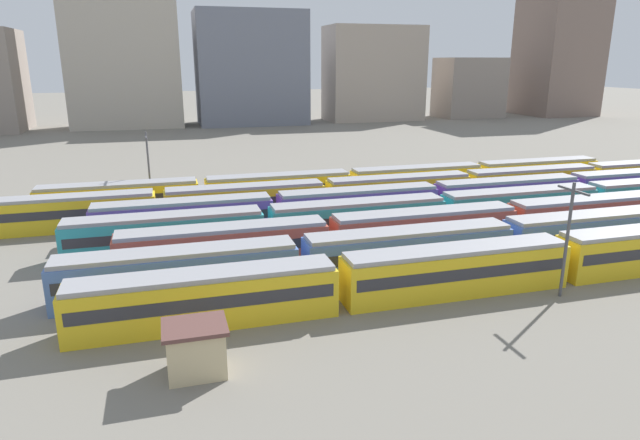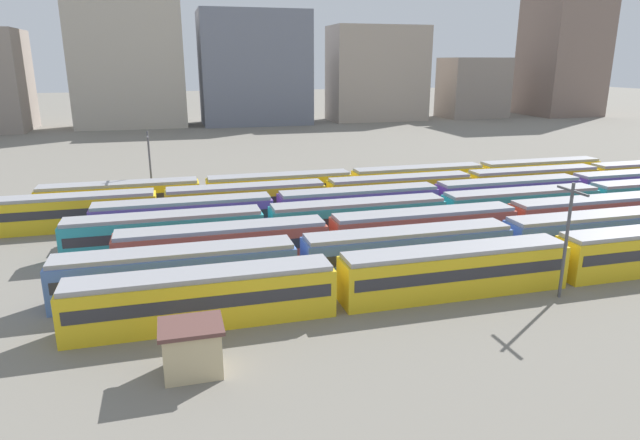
{
  "view_description": "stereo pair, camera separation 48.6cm",
  "coord_description": "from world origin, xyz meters",
  "px_view_note": "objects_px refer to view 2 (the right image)",
  "views": [
    {
      "loc": [
        -2.51,
        -34.89,
        17.22
      ],
      "look_at": [
        11.86,
        15.6,
        2.04
      ],
      "focal_mm": 30.85,
      "sensor_mm": 36.0,
      "label": 1
    },
    {
      "loc": [
        -2.04,
        -35.03,
        17.22
      ],
      "look_at": [
        11.86,
        15.6,
        2.04
      ],
      "focal_mm": 30.85,
      "sensor_mm": 36.0,
      "label": 2
    }
  ],
  "objects_px": {
    "train_track_0": "(455,270)",
    "train_track_3": "(520,206)",
    "train_track_4": "(508,194)",
    "train_track_6": "(351,184)",
    "train_track_5": "(468,186)",
    "train_track_1": "(595,233)",
    "train_track_2": "(511,222)",
    "catenary_pole_0": "(567,235)",
    "catenary_pole_1": "(150,164)",
    "signal_hut": "(192,348)"
  },
  "relations": [
    {
      "from": "train_track_2",
      "to": "catenary_pole_0",
      "type": "height_order",
      "value": "catenary_pole_0"
    },
    {
      "from": "train_track_2",
      "to": "signal_hut",
      "type": "relative_size",
      "value": 20.75
    },
    {
      "from": "train_track_6",
      "to": "catenary_pole_1",
      "type": "bearing_deg",
      "value": 172.46
    },
    {
      "from": "train_track_0",
      "to": "train_track_6",
      "type": "relative_size",
      "value": 0.75
    },
    {
      "from": "signal_hut",
      "to": "catenary_pole_1",
      "type": "bearing_deg",
      "value": 94.03
    },
    {
      "from": "train_track_5",
      "to": "train_track_1",
      "type": "bearing_deg",
      "value": -86.57
    },
    {
      "from": "train_track_3",
      "to": "train_track_6",
      "type": "relative_size",
      "value": 1.25
    },
    {
      "from": "train_track_0",
      "to": "signal_hut",
      "type": "xyz_separation_m",
      "value": [
        -19.91,
        -6.13,
        -0.35
      ]
    },
    {
      "from": "train_track_3",
      "to": "train_track_6",
      "type": "height_order",
      "value": "same"
    },
    {
      "from": "train_track_0",
      "to": "train_track_1",
      "type": "bearing_deg",
      "value": 16.7
    },
    {
      "from": "train_track_5",
      "to": "train_track_6",
      "type": "xyz_separation_m",
      "value": [
        -14.0,
        5.2,
        0.0
      ]
    },
    {
      "from": "train_track_3",
      "to": "catenary_pole_0",
      "type": "distance_m",
      "value": 20.68
    },
    {
      "from": "catenary_pole_1",
      "to": "train_track_2",
      "type": "bearing_deg",
      "value": -34.82
    },
    {
      "from": "train_track_6",
      "to": "catenary_pole_0",
      "type": "distance_m",
      "value": 34.47
    },
    {
      "from": "train_track_2",
      "to": "train_track_3",
      "type": "height_order",
      "value": "same"
    },
    {
      "from": "train_track_2",
      "to": "train_track_3",
      "type": "relative_size",
      "value": 0.8
    },
    {
      "from": "train_track_0",
      "to": "train_track_5",
      "type": "xyz_separation_m",
      "value": [
        16.09,
        26.0,
        0.0
      ]
    },
    {
      "from": "train_track_2",
      "to": "catenary_pole_0",
      "type": "bearing_deg",
      "value": -108.67
    },
    {
      "from": "catenary_pole_0",
      "to": "train_track_6",
      "type": "bearing_deg",
      "value": 98.96
    },
    {
      "from": "train_track_0",
      "to": "train_track_3",
      "type": "distance_m",
      "value": 22.73
    },
    {
      "from": "train_track_6",
      "to": "signal_hut",
      "type": "xyz_separation_m",
      "value": [
        -22.0,
        -37.33,
        -0.35
      ]
    },
    {
      "from": "train_track_0",
      "to": "signal_hut",
      "type": "height_order",
      "value": "train_track_0"
    },
    {
      "from": "train_track_2",
      "to": "train_track_4",
      "type": "xyz_separation_m",
      "value": [
        6.55,
        10.4,
        0.0
      ]
    },
    {
      "from": "catenary_pole_1",
      "to": "train_track_0",
      "type": "bearing_deg",
      "value": -56.57
    },
    {
      "from": "train_track_1",
      "to": "train_track_5",
      "type": "bearing_deg",
      "value": 93.43
    },
    {
      "from": "train_track_1",
      "to": "signal_hut",
      "type": "height_order",
      "value": "train_track_1"
    },
    {
      "from": "train_track_5",
      "to": "train_track_3",
      "type": "bearing_deg",
      "value": -87.56
    },
    {
      "from": "train_track_5",
      "to": "train_track_6",
      "type": "height_order",
      "value": "same"
    },
    {
      "from": "train_track_5",
      "to": "train_track_6",
      "type": "bearing_deg",
      "value": 159.62
    },
    {
      "from": "catenary_pole_1",
      "to": "train_track_6",
      "type": "bearing_deg",
      "value": -7.54
    },
    {
      "from": "train_track_1",
      "to": "train_track_3",
      "type": "height_order",
      "value": "same"
    },
    {
      "from": "train_track_5",
      "to": "signal_hut",
      "type": "xyz_separation_m",
      "value": [
        -36.0,
        -32.13,
        -0.35
      ]
    },
    {
      "from": "train_track_2",
      "to": "catenary_pole_1",
      "type": "bearing_deg",
      "value": 145.18
    },
    {
      "from": "catenary_pole_0",
      "to": "catenary_pole_1",
      "type": "distance_m",
      "value": 47.93
    },
    {
      "from": "train_track_3",
      "to": "train_track_5",
      "type": "xyz_separation_m",
      "value": [
        -0.44,
        10.4,
        0.0
      ]
    },
    {
      "from": "train_track_6",
      "to": "catenary_pole_0",
      "type": "xyz_separation_m",
      "value": [
        5.35,
        -33.92,
        3.06
      ]
    },
    {
      "from": "train_track_2",
      "to": "train_track_3",
      "type": "distance_m",
      "value": 6.98
    },
    {
      "from": "catenary_pole_0",
      "to": "catenary_pole_1",
      "type": "relative_size",
      "value": 0.97
    },
    {
      "from": "train_track_3",
      "to": "train_track_5",
      "type": "height_order",
      "value": "same"
    },
    {
      "from": "train_track_1",
      "to": "catenary_pole_1",
      "type": "bearing_deg",
      "value": 143.86
    },
    {
      "from": "train_track_2",
      "to": "signal_hut",
      "type": "xyz_separation_m",
      "value": [
        -31.78,
        -16.53,
        -0.35
      ]
    },
    {
      "from": "train_track_0",
      "to": "train_track_3",
      "type": "xyz_separation_m",
      "value": [
        16.53,
        15.6,
        0.0
      ]
    },
    {
      "from": "train_track_1",
      "to": "train_track_5",
      "type": "distance_m",
      "value": 20.84
    },
    {
      "from": "train_track_0",
      "to": "train_track_2",
      "type": "relative_size",
      "value": 0.75
    },
    {
      "from": "catenary_pole_1",
      "to": "train_track_3",
      "type": "bearing_deg",
      "value": -25.67
    },
    {
      "from": "train_track_3",
      "to": "train_track_5",
      "type": "relative_size",
      "value": 0.83
    },
    {
      "from": "train_track_4",
      "to": "train_track_5",
      "type": "height_order",
      "value": "same"
    },
    {
      "from": "train_track_0",
      "to": "train_track_3",
      "type": "height_order",
      "value": "same"
    },
    {
      "from": "train_track_4",
      "to": "train_track_6",
      "type": "bearing_deg",
      "value": 147.5
    },
    {
      "from": "train_track_0",
      "to": "train_track_1",
      "type": "relative_size",
      "value": 0.6
    }
  ]
}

